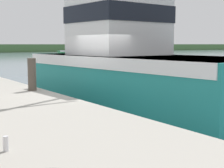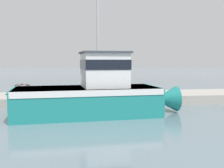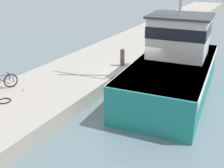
{
  "view_description": "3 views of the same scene",
  "coord_description": "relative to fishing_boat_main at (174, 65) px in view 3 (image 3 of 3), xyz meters",
  "views": [
    {
      "loc": [
        -5.42,
        -9.48,
        2.19
      ],
      "look_at": [
        -0.84,
        -2.55,
        1.23
      ],
      "focal_mm": 55.0,
      "sensor_mm": 36.0,
      "label": 1
    },
    {
      "loc": [
        19.46,
        -1.14,
        3.48
      ],
      "look_at": [
        0.32,
        1.61,
        1.87
      ],
      "focal_mm": 45.0,
      "sensor_mm": 36.0,
      "label": 2
    },
    {
      "loc": [
        5.52,
        -13.94,
        6.23
      ],
      "look_at": [
        -0.66,
        -2.28,
        0.82
      ],
      "focal_mm": 45.0,
      "sensor_mm": 36.0,
      "label": 3
    }
  ],
  "objects": [
    {
      "name": "water_bottle_by_bike",
      "position": [
        -7.25,
        -4.53,
        -0.63
      ],
      "size": [
        0.07,
        0.07,
        0.23
      ],
      "primitive_type": "cylinder",
      "color": "green",
      "rests_on": "dock_pier"
    },
    {
      "name": "hose_coil",
      "position": [
        -5.83,
        -6.47,
        -0.72
      ],
      "size": [
        0.59,
        0.59,
        0.05
      ],
      "primitive_type": "torus",
      "color": "black",
      "rests_on": "dock_pier"
    },
    {
      "name": "water_bottle_on_curb",
      "position": [
        -5.9,
        -5.17,
        -0.64
      ],
      "size": [
        0.07,
        0.07,
        0.21
      ],
      "primitive_type": "cylinder",
      "color": "silver",
      "rests_on": "dock_pier"
    },
    {
      "name": "fishing_boat_main",
      "position": [
        0.0,
        0.0,
        0.0
      ],
      "size": [
        4.43,
        10.82,
        11.45
      ],
      "rotation": [
        0.0,
        0.0,
        0.08
      ],
      "color": "teal",
      "rests_on": "ground_plane"
    },
    {
      "name": "mooring_post",
      "position": [
        -3.38,
        0.57,
        -0.23
      ],
      "size": [
        0.26,
        0.26,
        1.02
      ],
      "primitive_type": "cylinder",
      "color": "#51473D",
      "rests_on": "dock_pier"
    },
    {
      "name": "ground_plane",
      "position": [
        -1.78,
        -0.29,
        -1.48
      ],
      "size": [
        320.0,
        320.0,
        0.0
      ],
      "primitive_type": "plane",
      "color": "slate"
    },
    {
      "name": "dock_pier",
      "position": [
        -5.34,
        -0.29,
        -1.11
      ],
      "size": [
        4.75,
        80.0,
        0.74
      ],
      "primitive_type": "cube",
      "color": "#A39E93",
      "rests_on": "ground_plane"
    }
  ]
}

